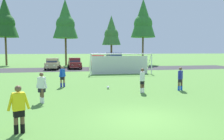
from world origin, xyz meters
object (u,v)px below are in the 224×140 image
at_px(player_midfield_center, 42,88).
at_px(parked_car_slot_far_left, 53,64).
at_px(player_defender_far, 180,79).
at_px(referee, 19,110).
at_px(player_winger_left, 62,76).
at_px(soccer_ball, 108,87).
at_px(player_striker_near, 142,80).
at_px(parked_car_slot_center_left, 98,62).
at_px(soccer_goal, 120,63).
at_px(parked_car_slot_center, 114,60).
at_px(parked_car_slot_left, 75,63).

distance_m(player_midfield_center, parked_car_slot_far_left, 22.68).
distance_m(player_midfield_center, player_defender_far, 9.45).
relative_size(referee, parked_car_slot_far_left, 0.38).
relative_size(player_defender_far, player_winger_left, 1.00).
height_order(referee, player_midfield_center, same).
distance_m(soccer_ball, player_winger_left, 3.73).
height_order(player_striker_near, parked_car_slot_center_left, parked_car_slot_center_left).
distance_m(soccer_goal, player_striker_near, 12.26).
height_order(player_striker_near, parked_car_slot_center, parked_car_slot_center).
relative_size(player_defender_far, parked_car_slot_center_left, 0.35).
bearing_deg(parked_car_slot_center, parked_car_slot_far_left, 176.97).
relative_size(soccer_goal, player_winger_left, 4.55).
bearing_deg(parked_car_slot_left, parked_car_slot_far_left, -167.75).
relative_size(soccer_ball, referee, 0.13).
xyz_separation_m(soccer_ball, player_defender_far, (4.91, -1.61, 0.71)).
xyz_separation_m(parked_car_slot_left, parked_car_slot_center_left, (3.44, -1.65, 0.24)).
relative_size(soccer_ball, player_defender_far, 0.13).
height_order(referee, player_winger_left, same).
relative_size(player_defender_far, parked_car_slot_far_left, 0.38).
bearing_deg(parked_car_slot_left, player_defender_far, -73.09).
bearing_deg(soccer_goal, soccer_ball, -108.83).
bearing_deg(player_winger_left, parked_car_slot_far_left, 95.23).
xyz_separation_m(parked_car_slot_far_left, parked_car_slot_center, (9.33, -0.49, 0.47)).
relative_size(referee, parked_car_slot_center, 0.34).
relative_size(soccer_ball, player_midfield_center, 0.13).
distance_m(parked_car_slot_far_left, parked_car_slot_center_left, 6.80).
bearing_deg(referee, parked_car_slot_center_left, 76.12).
relative_size(player_defender_far, parked_car_slot_center, 0.34).
height_order(referee, parked_car_slot_far_left, parked_car_slot_far_left).
xyz_separation_m(player_defender_far, parked_car_slot_center_left, (-3.05, 19.69, 0.29)).
bearing_deg(soccer_ball, player_defender_far, -18.21).
height_order(parked_car_slot_far_left, parked_car_slot_center_left, parked_car_slot_center_left).
xyz_separation_m(parked_car_slot_far_left, parked_car_slot_left, (3.29, 0.71, 0.00)).
bearing_deg(parked_car_slot_far_left, parked_car_slot_center_left, -7.92).
bearing_deg(parked_car_slot_center, soccer_goal, -96.66).
xyz_separation_m(soccer_ball, player_winger_left, (-3.28, 1.62, 0.71)).
xyz_separation_m(soccer_ball, parked_car_slot_far_left, (-4.87, 19.01, 0.77)).
height_order(player_striker_near, parked_car_slot_far_left, parked_car_slot_far_left).
relative_size(parked_car_slot_left, parked_car_slot_center, 0.88).
bearing_deg(player_winger_left, referee, -97.85).
bearing_deg(player_winger_left, player_striker_near, -34.03).
height_order(soccer_ball, parked_car_slot_center, parked_car_slot_center).
xyz_separation_m(referee, player_winger_left, (1.35, 9.82, 0.00)).
bearing_deg(player_defender_far, referee, -145.35).
distance_m(player_striker_near, player_midfield_center, 6.52).
height_order(referee, player_defender_far, same).
relative_size(soccer_goal, player_midfield_center, 4.55).
distance_m(player_striker_near, parked_car_slot_center_left, 20.01).
xyz_separation_m(referee, player_striker_near, (6.60, 6.28, 0.00)).
xyz_separation_m(player_striker_near, parked_car_slot_center_left, (-0.10, 20.00, 0.29)).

